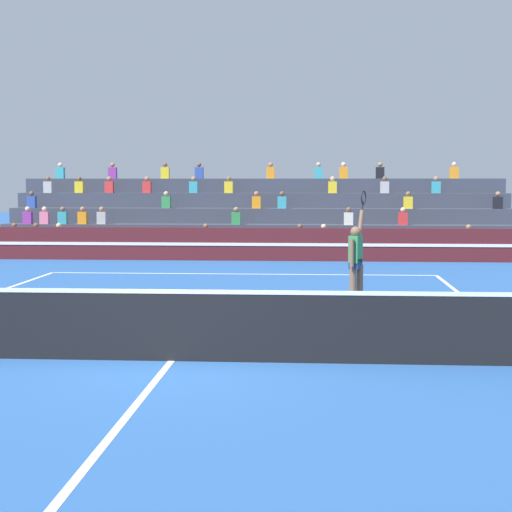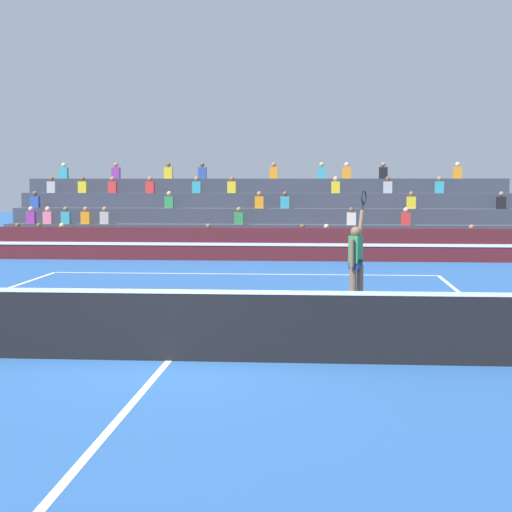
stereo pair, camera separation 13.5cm
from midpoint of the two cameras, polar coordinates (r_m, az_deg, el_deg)
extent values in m
plane|color=#285699|center=(12.72, -5.97, -6.98)|extent=(120.00, 120.00, 0.00)
cube|color=white|center=(24.40, -1.13, -1.20)|extent=(11.00, 0.10, 0.01)
cube|color=white|center=(18.99, -2.61, -2.98)|extent=(8.25, 0.10, 0.01)
cube|color=white|center=(12.72, -5.97, -6.96)|extent=(0.10, 12.85, 0.01)
cube|color=black|center=(12.63, -5.99, -4.76)|extent=(11.90, 0.02, 1.00)
cube|color=white|center=(12.55, -6.01, -2.37)|extent=(11.90, 0.04, 0.06)
cube|color=#51191E|center=(28.52, -0.38, 0.80)|extent=(18.00, 0.24, 1.10)
cube|color=white|center=(28.39, -0.40, 0.78)|extent=(18.00, 0.02, 0.10)
cube|color=#383D4C|center=(29.81, -0.19, 0.45)|extent=(18.55, 0.95, 0.55)
cube|color=#B2B2B7|center=(31.15, -14.57, 1.39)|extent=(0.32, 0.22, 0.44)
sphere|color=brown|center=(31.13, -14.58, 1.98)|extent=(0.18, 0.18, 0.18)
cube|color=pink|center=(31.40, -15.92, 1.39)|extent=(0.32, 0.22, 0.44)
sphere|color=brown|center=(31.39, -15.93, 1.97)|extent=(0.18, 0.18, 0.18)
cube|color=purple|center=(29.78, -3.50, 1.39)|extent=(0.32, 0.22, 0.44)
sphere|color=brown|center=(29.76, -3.51, 2.00)|extent=(0.18, 0.18, 0.18)
cube|color=#B2B2B7|center=(29.97, 13.85, 1.27)|extent=(0.32, 0.22, 0.44)
sphere|color=#9E7051|center=(29.95, 13.87, 1.89)|extent=(0.18, 0.18, 0.18)
cube|color=yellow|center=(30.90, -13.13, 1.40)|extent=(0.32, 0.22, 0.44)
sphere|color=beige|center=(30.88, -13.14, 1.99)|extent=(0.18, 0.18, 0.18)
cube|color=red|center=(29.53, 2.81, 1.36)|extent=(0.32, 0.22, 0.44)
sphere|color=brown|center=(29.51, 2.81, 1.98)|extent=(0.18, 0.18, 0.18)
cube|color=teal|center=(29.53, 4.40, 1.35)|extent=(0.32, 0.22, 0.44)
sphere|color=beige|center=(29.51, 4.40, 1.97)|extent=(0.18, 0.18, 0.18)
cube|color=#383D4C|center=(30.74, -0.06, 1.10)|extent=(18.55, 0.95, 1.10)
cube|color=pink|center=(32.02, -14.03, 2.48)|extent=(0.32, 0.22, 0.44)
sphere|color=beige|center=(32.00, -14.05, 3.06)|extent=(0.18, 0.18, 0.18)
cube|color=red|center=(30.59, 9.64, 2.45)|extent=(0.32, 0.22, 0.44)
sphere|color=beige|center=(30.58, 9.65, 3.05)|extent=(0.18, 0.18, 0.18)
cube|color=silver|center=(30.47, 6.06, 2.49)|extent=(0.32, 0.22, 0.44)
sphere|color=brown|center=(30.45, 6.07, 3.09)|extent=(0.18, 0.18, 0.18)
cube|color=orange|center=(31.61, -11.61, 2.50)|extent=(0.32, 0.22, 0.44)
sphere|color=#9E7051|center=(31.60, -11.62, 3.08)|extent=(0.18, 0.18, 0.18)
cube|color=#B2B2B7|center=(31.43, -10.37, 2.51)|extent=(0.32, 0.22, 0.44)
sphere|color=#9E7051|center=(31.42, -10.38, 3.09)|extent=(0.18, 0.18, 0.18)
cube|color=#338C4C|center=(30.58, -1.46, 2.52)|extent=(0.32, 0.22, 0.44)
sphere|color=#9E7051|center=(30.57, -1.46, 3.12)|extent=(0.18, 0.18, 0.18)
cube|color=teal|center=(31.82, -12.88, 2.49)|extent=(0.32, 0.22, 0.44)
sphere|color=brown|center=(31.80, -12.89, 3.07)|extent=(0.18, 0.18, 0.18)
cube|color=purple|center=(32.22, -15.10, 2.48)|extent=(0.32, 0.22, 0.44)
sphere|color=beige|center=(32.20, -15.11, 3.04)|extent=(0.18, 0.18, 0.18)
cube|color=#383D4C|center=(31.67, 0.06, 1.71)|extent=(18.55, 0.95, 1.65)
cube|color=teal|center=(31.40, 1.62, 3.59)|extent=(0.32, 0.22, 0.44)
sphere|color=brown|center=(31.40, 1.62, 4.17)|extent=(0.18, 0.18, 0.18)
cube|color=#2D4CA5|center=(33.15, -14.84, 3.50)|extent=(0.32, 0.22, 0.44)
sphere|color=brown|center=(33.14, -14.86, 4.05)|extent=(0.18, 0.18, 0.18)
cube|color=orange|center=(31.46, -0.09, 3.59)|extent=(0.32, 0.22, 0.44)
sphere|color=#9E7051|center=(31.45, -0.09, 4.18)|extent=(0.18, 0.18, 0.18)
cube|color=#338C4C|center=(31.87, -6.13, 3.58)|extent=(0.32, 0.22, 0.44)
sphere|color=tan|center=(31.87, -6.13, 4.16)|extent=(0.18, 0.18, 0.18)
cube|color=black|center=(32.04, 15.70, 3.43)|extent=(0.32, 0.22, 0.44)
sphere|color=#9E7051|center=(32.03, 15.72, 4.01)|extent=(0.18, 0.18, 0.18)
cube|color=yellow|center=(31.55, 9.98, 3.52)|extent=(0.32, 0.22, 0.44)
sphere|color=brown|center=(31.54, 9.99, 4.10)|extent=(0.18, 0.18, 0.18)
cube|color=#383D4C|center=(32.60, 0.18, 2.29)|extent=(18.55, 0.95, 2.20)
cube|color=yellow|center=(32.32, 5.00, 4.59)|extent=(0.32, 0.22, 0.44)
sphere|color=tan|center=(32.32, 5.01, 5.15)|extent=(0.18, 0.18, 0.18)
cube|color=#B2B2B7|center=(33.94, -13.80, 4.48)|extent=(0.32, 0.22, 0.44)
sphere|color=brown|center=(33.94, -13.81, 5.02)|extent=(0.18, 0.18, 0.18)
cube|color=teal|center=(32.62, 11.79, 4.50)|extent=(0.32, 0.22, 0.44)
sphere|color=#9E7051|center=(32.62, 11.80, 5.07)|extent=(0.18, 0.18, 0.18)
cube|color=red|center=(32.97, -7.40, 4.57)|extent=(0.32, 0.22, 0.44)
sphere|color=#9E7051|center=(32.97, -7.41, 5.13)|extent=(0.18, 0.18, 0.18)
cube|color=yellow|center=(32.49, -1.95, 4.60)|extent=(0.32, 0.22, 0.44)
sphere|color=brown|center=(32.49, -1.95, 5.17)|extent=(0.18, 0.18, 0.18)
cube|color=yellow|center=(33.58, -11.81, 4.51)|extent=(0.32, 0.22, 0.44)
sphere|color=brown|center=(33.58, -11.82, 5.06)|extent=(0.18, 0.18, 0.18)
cube|color=#B2B2B7|center=(32.42, 8.45, 4.55)|extent=(0.32, 0.22, 0.44)
sphere|color=brown|center=(32.41, 8.46, 5.12)|extent=(0.18, 0.18, 0.18)
cube|color=red|center=(33.29, -9.87, 4.54)|extent=(0.32, 0.22, 0.44)
sphere|color=#9E7051|center=(33.28, -9.88, 5.09)|extent=(0.18, 0.18, 0.18)
cube|color=teal|center=(32.66, -4.30, 4.60)|extent=(0.32, 0.22, 0.44)
sphere|color=#9E7051|center=(32.66, -4.31, 5.16)|extent=(0.18, 0.18, 0.18)
cube|color=#383D4C|center=(33.53, 0.28, 2.83)|extent=(18.55, 0.95, 2.75)
cube|color=teal|center=(34.78, -13.02, 5.41)|extent=(0.32, 0.22, 0.44)
sphere|color=beige|center=(34.79, -13.04, 5.94)|extent=(0.18, 0.18, 0.18)
cube|color=orange|center=(33.28, 5.74, 5.54)|extent=(0.32, 0.22, 0.44)
sphere|color=beige|center=(33.29, 5.74, 6.09)|extent=(0.18, 0.18, 0.18)
cube|color=orange|center=(33.32, 0.86, 5.56)|extent=(0.32, 0.22, 0.44)
sphere|color=#9E7051|center=(33.32, 0.86, 6.11)|extent=(0.18, 0.18, 0.18)
cube|color=orange|center=(33.67, 12.95, 5.43)|extent=(0.32, 0.22, 0.44)
sphere|color=beige|center=(33.68, 12.96, 5.97)|extent=(0.18, 0.18, 0.18)
cube|color=teal|center=(33.27, 4.07, 5.55)|extent=(0.32, 0.22, 0.44)
sphere|color=tan|center=(33.27, 4.08, 6.10)|extent=(0.18, 0.18, 0.18)
cube|color=#2D4CA5|center=(33.59, -3.93, 5.55)|extent=(0.32, 0.22, 0.44)
sphere|color=brown|center=(33.59, -3.93, 6.09)|extent=(0.18, 0.18, 0.18)
cube|color=yellow|center=(33.80, -6.19, 5.53)|extent=(0.32, 0.22, 0.44)
sphere|color=brown|center=(33.80, -6.20, 6.07)|extent=(0.18, 0.18, 0.18)
cube|color=purple|center=(34.23, -9.65, 5.48)|extent=(0.32, 0.22, 0.44)
sphere|color=#9E7051|center=(34.24, -9.66, 6.01)|extent=(0.18, 0.18, 0.18)
cube|color=black|center=(33.36, 8.15, 5.51)|extent=(0.32, 0.22, 0.44)
sphere|color=#9E7051|center=(33.36, 8.16, 6.06)|extent=(0.18, 0.18, 0.18)
cylinder|color=brown|center=(17.76, 6.25, -2.10)|extent=(0.14, 0.14, 0.90)
cylinder|color=brown|center=(17.94, 6.72, -2.04)|extent=(0.14, 0.14, 0.90)
cube|color=navy|center=(17.79, 6.43, -0.50)|extent=(0.30, 0.37, 0.20)
cube|color=#338C4C|center=(17.77, 6.44, 0.46)|extent=(0.31, 0.41, 0.56)
sphere|color=brown|center=(17.74, 6.45, 1.62)|extent=(0.22, 0.22, 0.22)
cube|color=white|center=(17.82, 6.12, -3.39)|extent=(0.29, 0.20, 0.09)
cube|color=white|center=(18.01, 6.58, -3.31)|extent=(0.29, 0.20, 0.09)
cylinder|color=brown|center=(17.54, 6.19, 0.21)|extent=(0.09, 0.09, 0.56)
cylinder|color=brown|center=(18.03, 6.77, 2.13)|extent=(0.18, 0.29, 0.60)
cylinder|color=black|center=(18.14, 6.91, 3.34)|extent=(0.07, 0.11, 0.22)
torus|color=black|center=(18.19, 6.97, 3.88)|extent=(0.16, 0.38, 0.39)
sphere|color=#C6DB33|center=(15.50, 6.98, -4.70)|extent=(0.07, 0.07, 0.07)
camera|label=1|loc=(0.07, -90.22, -0.02)|focal=60.00mm
camera|label=2|loc=(0.07, 89.78, 0.02)|focal=60.00mm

